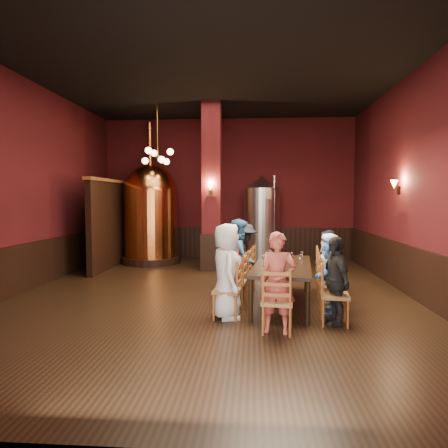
# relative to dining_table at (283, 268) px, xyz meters

# --- Properties ---
(room) EXTENTS (10.00, 10.02, 4.50)m
(room) POSITION_rel_dining_table_xyz_m (-1.36, 0.66, 1.56)
(room) COLOR black
(room) RESTS_ON ground
(wainscot_right) EXTENTS (0.08, 9.90, 1.00)m
(wainscot_right) POSITION_rel_dining_table_xyz_m (2.60, 0.66, -0.19)
(wainscot_right) COLOR black
(wainscot_right) RESTS_ON ground
(wainscot_back) EXTENTS (7.90, 0.08, 1.00)m
(wainscot_back) POSITION_rel_dining_table_xyz_m (-1.36, 5.62, -0.19)
(wainscot_back) COLOR black
(wainscot_back) RESTS_ON ground
(wainscot_left) EXTENTS (0.08, 9.90, 1.00)m
(wainscot_left) POSITION_rel_dining_table_xyz_m (-5.32, 0.66, -0.19)
(wainscot_left) COLOR black
(wainscot_left) RESTS_ON ground
(column) EXTENTS (0.58, 0.58, 4.50)m
(column) POSITION_rel_dining_table_xyz_m (-1.66, 3.46, 1.56)
(column) COLOR #440E11
(column) RESTS_ON ground
(partition) EXTENTS (0.22, 3.50, 2.40)m
(partition) POSITION_rel_dining_table_xyz_m (-4.56, 3.86, 0.51)
(partition) COLOR black
(partition) RESTS_ON ground
(pendant_cluster) EXTENTS (0.90, 0.90, 1.70)m
(pendant_cluster) POSITION_rel_dining_table_xyz_m (-3.16, 3.56, 2.41)
(pendant_cluster) COLOR #A57226
(pendant_cluster) RESTS_ON room
(sconce_wall) EXTENTS (0.20, 0.20, 0.36)m
(sconce_wall) POSITION_rel_dining_table_xyz_m (2.54, 1.46, 1.51)
(sconce_wall) COLOR black
(sconce_wall) RESTS_ON room
(sconce_column) EXTENTS (0.20, 0.20, 0.36)m
(sconce_column) POSITION_rel_dining_table_xyz_m (-1.66, 3.16, 1.51)
(sconce_column) COLOR black
(sconce_column) RESTS_ON column
(dining_table) EXTENTS (1.28, 2.50, 0.75)m
(dining_table) POSITION_rel_dining_table_xyz_m (0.00, 0.00, 0.00)
(dining_table) COLOR black
(dining_table) RESTS_ON ground
(chair_0) EXTENTS (0.51, 0.51, 0.92)m
(chair_0) POSITION_rel_dining_table_xyz_m (-0.96, -0.89, -0.23)
(chair_0) COLOR brown
(chair_0) RESTS_ON ground
(person_0) EXTENTS (0.62, 0.83, 1.55)m
(person_0) POSITION_rel_dining_table_xyz_m (-0.96, -0.89, 0.09)
(person_0) COLOR silver
(person_0) RESTS_ON ground
(chair_1) EXTENTS (0.51, 0.51, 0.92)m
(chair_1) POSITION_rel_dining_table_xyz_m (-0.88, -0.23, -0.23)
(chair_1) COLOR brown
(chair_1) RESTS_ON ground
(person_1) EXTENTS (0.49, 0.59, 1.37)m
(person_1) POSITION_rel_dining_table_xyz_m (-0.88, -0.23, -0.00)
(person_1) COLOR #B41E29
(person_1) RESTS_ON ground
(chair_2) EXTENTS (0.51, 0.51, 0.92)m
(chair_2) POSITION_rel_dining_table_xyz_m (-0.80, 0.43, -0.23)
(chair_2) COLOR brown
(chair_2) RESTS_ON ground
(person_2) EXTENTS (0.38, 0.76, 1.55)m
(person_2) POSITION_rel_dining_table_xyz_m (-0.80, 0.43, 0.09)
(person_2) COLOR #25517B
(person_2) RESTS_ON ground
(chair_3) EXTENTS (0.51, 0.51, 0.92)m
(chair_3) POSITION_rel_dining_table_xyz_m (-0.72, 1.09, -0.23)
(chair_3) COLOR brown
(chair_3) RESTS_ON ground
(person_3) EXTENTS (0.56, 0.94, 1.44)m
(person_3) POSITION_rel_dining_table_xyz_m (-0.72, 1.09, 0.03)
(person_3) COLOR black
(person_3) RESTS_ON ground
(chair_4) EXTENTS (0.51, 0.51, 0.92)m
(chair_4) POSITION_rel_dining_table_xyz_m (0.72, -1.09, -0.23)
(chair_4) COLOR brown
(chair_4) RESTS_ON ground
(person_4) EXTENTS (0.51, 0.86, 1.37)m
(person_4) POSITION_rel_dining_table_xyz_m (0.72, -1.09, -0.00)
(person_4) COLOR black
(person_4) RESTS_ON ground
(chair_5) EXTENTS (0.51, 0.51, 0.92)m
(chair_5) POSITION_rel_dining_table_xyz_m (0.80, -0.43, -0.23)
(chair_5) COLOR brown
(chair_5) RESTS_ON ground
(person_5) EXTENTS (0.76, 1.28, 1.31)m
(person_5) POSITION_rel_dining_table_xyz_m (0.80, -0.43, -0.03)
(person_5) COLOR #3B6FB3
(person_5) RESTS_ON ground
(chair_6) EXTENTS (0.51, 0.51, 0.92)m
(chair_6) POSITION_rel_dining_table_xyz_m (0.88, 0.23, -0.23)
(chair_6) COLOR brown
(chair_6) RESTS_ON ground
(person_6) EXTENTS (0.42, 0.64, 1.30)m
(person_6) POSITION_rel_dining_table_xyz_m (0.88, 0.23, -0.04)
(person_6) COLOR #BBB0A5
(person_6) RESTS_ON ground
(chair_7) EXTENTS (0.51, 0.51, 0.92)m
(chair_7) POSITION_rel_dining_table_xyz_m (0.96, 0.89, -0.23)
(chair_7) COLOR brown
(chair_7) RESTS_ON ground
(person_7) EXTENTS (0.45, 0.69, 1.31)m
(person_7) POSITION_rel_dining_table_xyz_m (0.96, 0.89, -0.03)
(person_7) COLOR black
(person_7) RESTS_ON ground
(chair_8) EXTENTS (0.51, 0.51, 0.92)m
(chair_8) POSITION_rel_dining_table_xyz_m (-0.19, -1.54, -0.23)
(chair_8) COLOR brown
(chair_8) RESTS_ON ground
(person_8) EXTENTS (0.59, 0.44, 1.47)m
(person_8) POSITION_rel_dining_table_xyz_m (-0.19, -1.54, 0.05)
(person_8) COLOR #A64237
(person_8) RESTS_ON ground
(copper_kettle) EXTENTS (2.01, 2.01, 4.20)m
(copper_kettle) POSITION_rel_dining_table_xyz_m (-3.62, 4.54, 0.85)
(copper_kettle) COLOR black
(copper_kettle) RESTS_ON ground
(steel_vessel) EXTENTS (1.25, 1.25, 2.62)m
(steel_vessel) POSITION_rel_dining_table_xyz_m (-0.29, 4.91, 0.62)
(steel_vessel) COLOR #B2B2B7
(steel_vessel) RESTS_ON ground
(rose_vase) EXTENTS (0.21, 0.21, 0.35)m
(rose_vase) POSITION_rel_dining_table_xyz_m (-0.02, 0.95, 0.29)
(rose_vase) COLOR white
(rose_vase) RESTS_ON dining_table
(wine_glass_0) EXTENTS (0.07, 0.07, 0.17)m
(wine_glass_0) POSITION_rel_dining_table_xyz_m (-0.36, -0.14, 0.15)
(wine_glass_0) COLOR white
(wine_glass_0) RESTS_ON dining_table
(wine_glass_1) EXTENTS (0.07, 0.07, 0.17)m
(wine_glass_1) POSITION_rel_dining_table_xyz_m (-0.20, 0.46, 0.15)
(wine_glass_1) COLOR white
(wine_glass_1) RESTS_ON dining_table
(wine_glass_2) EXTENTS (0.07, 0.07, 0.17)m
(wine_glass_2) POSITION_rel_dining_table_xyz_m (0.05, -0.56, 0.15)
(wine_glass_2) COLOR white
(wine_glass_2) RESTS_ON dining_table
(wine_glass_3) EXTENTS (0.07, 0.07, 0.17)m
(wine_glass_3) POSITION_rel_dining_table_xyz_m (-0.20, 0.70, 0.15)
(wine_glass_3) COLOR white
(wine_glass_3) RESTS_ON dining_table
(wine_glass_4) EXTENTS (0.07, 0.07, 0.17)m
(wine_glass_4) POSITION_rel_dining_table_xyz_m (-0.01, 0.25, 0.15)
(wine_glass_4) COLOR white
(wine_glass_4) RESTS_ON dining_table
(wine_glass_5) EXTENTS (0.07, 0.07, 0.17)m
(wine_glass_5) POSITION_rel_dining_table_xyz_m (0.19, 0.37, 0.15)
(wine_glass_5) COLOR white
(wine_glass_5) RESTS_ON dining_table
(wine_glass_6) EXTENTS (0.07, 0.07, 0.17)m
(wine_glass_6) POSITION_rel_dining_table_xyz_m (0.17, 0.02, 0.15)
(wine_glass_6) COLOR white
(wine_glass_6) RESTS_ON dining_table
(wine_glass_7) EXTENTS (0.07, 0.07, 0.17)m
(wine_glass_7) POSITION_rel_dining_table_xyz_m (0.31, 0.06, 0.15)
(wine_glass_7) COLOR white
(wine_glass_7) RESTS_ON dining_table
(wine_glass_8) EXTENTS (0.07, 0.07, 0.17)m
(wine_glass_8) POSITION_rel_dining_table_xyz_m (0.40, 0.47, 0.15)
(wine_glass_8) COLOR white
(wine_glass_8) RESTS_ON dining_table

